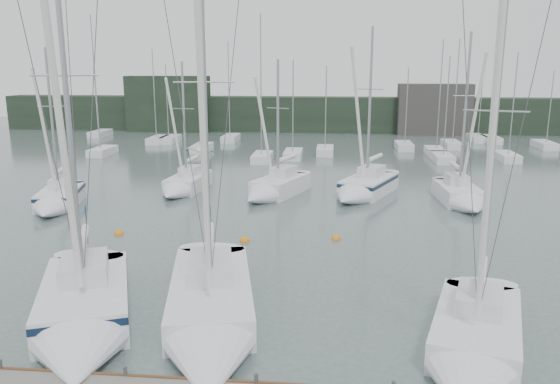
{
  "coord_description": "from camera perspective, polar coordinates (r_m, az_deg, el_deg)",
  "views": [
    {
      "loc": [
        4.11,
        -18.33,
        9.58
      ],
      "look_at": [
        1.82,
        5.0,
        4.1
      ],
      "focal_mm": 35.0,
      "sensor_mm": 36.0,
      "label": 1
    }
  ],
  "objects": [
    {
      "name": "far_building_left",
      "position": [
        82.15,
        -11.6,
        9.0
      ],
      "size": [
        12.0,
        3.0,
        8.0
      ],
      "primitive_type": "cube",
      "color": "black",
      "rests_on": "ground"
    },
    {
      "name": "sailboat_mid_e",
      "position": [
        39.82,
        18.57,
        -0.6
      ],
      "size": [
        2.93,
        7.27,
        12.53
      ],
      "rotation": [
        0.0,
        0.0,
        0.06
      ],
      "color": "silver",
      "rests_on": "ground"
    },
    {
      "name": "sailboat_mid_b",
      "position": [
        42.24,
        -10.2,
        0.58
      ],
      "size": [
        3.03,
        7.09,
        10.57
      ],
      "rotation": [
        0.0,
        0.0,
        -0.1
      ],
      "color": "silver",
      "rests_on": "ground"
    },
    {
      "name": "buoy_a",
      "position": [
        30.54,
        -3.71,
        -5.15
      ],
      "size": [
        0.57,
        0.57,
        0.57
      ],
      "primitive_type": "sphere",
      "color": "orange",
      "rests_on": "ground"
    },
    {
      "name": "buoy_b",
      "position": [
        30.99,
        5.87,
        -4.92
      ],
      "size": [
        0.53,
        0.53,
        0.53
      ],
      "primitive_type": "sphere",
      "color": "orange",
      "rests_on": "ground"
    },
    {
      "name": "sailboat_near_center",
      "position": [
        20.35,
        -7.31,
        -13.3
      ],
      "size": [
        5.39,
        11.7,
        15.29
      ],
      "rotation": [
        0.0,
        0.0,
        0.21
      ],
      "color": "silver",
      "rests_on": "ground"
    },
    {
      "name": "sailboat_near_right",
      "position": [
        19.38,
        19.58,
        -15.51
      ],
      "size": [
        5.05,
        8.7,
        13.84
      ],
      "rotation": [
        0.0,
        0.0,
        -0.29
      ],
      "color": "silver",
      "rests_on": "ground"
    },
    {
      "name": "mast_forest",
      "position": [
        62.62,
        7.13,
        4.68
      ],
      "size": [
        58.35,
        23.93,
        14.72
      ],
      "color": "silver",
      "rests_on": "ground"
    },
    {
      "name": "sailboat_near_left",
      "position": [
        21.4,
        -19.94,
        -12.31
      ],
      "size": [
        6.47,
        9.98,
        15.58
      ],
      "rotation": [
        0.0,
        0.0,
        0.38
      ],
      "color": "silver",
      "rests_on": "ground"
    },
    {
      "name": "far_treeline",
      "position": [
        80.75,
        2.71,
        8.12
      ],
      "size": [
        90.0,
        4.0,
        5.0
      ],
      "primitive_type": "cube",
      "color": "black",
      "rests_on": "ground"
    },
    {
      "name": "seagull",
      "position": [
        19.33,
        -8.42,
        4.36
      ],
      "size": [
        0.95,
        0.44,
        0.19
      ],
      "rotation": [
        0.0,
        0.0,
        -0.18
      ],
      "color": "white",
      "rests_on": "ground"
    },
    {
      "name": "sailboat_mid_c",
      "position": [
        40.18,
        -0.88,
        0.25
      ],
      "size": [
        5.16,
        7.8,
        10.76
      ],
      "rotation": [
        0.0,
        0.0,
        -0.39
      ],
      "color": "silver",
      "rests_on": "ground"
    },
    {
      "name": "sailboat_mid_a",
      "position": [
        39.87,
        -22.36,
        -0.88
      ],
      "size": [
        4.03,
        7.43,
        11.47
      ],
      "rotation": [
        0.0,
        0.0,
        0.24
      ],
      "color": "silver",
      "rests_on": "ground"
    },
    {
      "name": "sailboat_mid_d",
      "position": [
        40.66,
        8.53,
        0.32
      ],
      "size": [
        5.87,
        8.62,
        13.14
      ],
      "rotation": [
        0.0,
        0.0,
        -0.42
      ],
      "color": "silver",
      "rests_on": "ground"
    },
    {
      "name": "far_building_right",
      "position": [
        79.78,
        15.8,
        8.3
      ],
      "size": [
        10.0,
        3.0,
        7.0
      ],
      "primitive_type": "cube",
      "color": "#3A3735",
      "rests_on": "ground"
    },
    {
      "name": "buoy_c",
      "position": [
        33.06,
        -16.47,
        -4.24
      ],
      "size": [
        0.56,
        0.56,
        0.56
      ],
      "primitive_type": "sphere",
      "color": "orange",
      "rests_on": "ground"
    },
    {
      "name": "ground",
      "position": [
        21.09,
        -6.45,
        -13.94
      ],
      "size": [
        160.0,
        160.0,
        0.0
      ],
      "primitive_type": "plane",
      "color": "#4D5E5A",
      "rests_on": "ground"
    }
  ]
}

